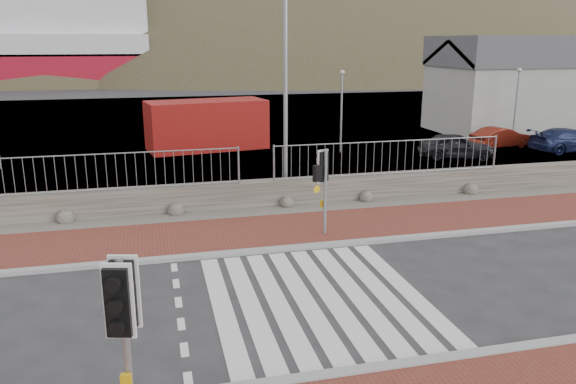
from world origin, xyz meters
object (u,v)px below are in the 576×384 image
object	(u,v)px
traffic_signal_near	(123,312)
traffic_signal_far	(325,174)
car_a	(456,146)
shipping_container	(207,125)
streetlight	(290,61)
car_b	(501,138)
car_c	(568,140)

from	to	relation	value
traffic_signal_near	traffic_signal_far	distance (m)	9.25
traffic_signal_near	car_a	distance (m)	22.47
shipping_container	streetlight	bearing A→B (deg)	-89.44
traffic_signal_far	car_a	size ratio (longest dim) A/B	0.72
traffic_signal_near	car_a	xyz separation A→B (m)	(14.76, 16.88, -1.41)
traffic_signal_near	car_b	distance (m)	26.42
traffic_signal_far	car_c	size ratio (longest dim) A/B	0.62
traffic_signal_near	car_c	bearing A→B (deg)	53.41
traffic_signal_near	car_c	distance (m)	27.30
shipping_container	car_b	world-z (taller)	shipping_container
shipping_container	car_c	xyz separation A→B (m)	(17.91, -5.17, -0.67)
streetlight	shipping_container	size ratio (longest dim) A/B	1.42
shipping_container	car_c	bearing A→B (deg)	-25.79
car_c	traffic_signal_far	bearing A→B (deg)	117.26
traffic_signal_near	shipping_container	bearing A→B (deg)	96.08
car_a	traffic_signal_far	bearing A→B (deg)	153.37
traffic_signal_near	car_b	xyz separation A→B (m)	(18.49, 18.81, -1.47)
streetlight	car_a	world-z (taller)	streetlight
car_b	car_a	bearing A→B (deg)	107.65
streetlight	shipping_container	distance (m)	11.17
traffic_signal_far	streetlight	bearing A→B (deg)	-113.99
streetlight	car_a	size ratio (longest dim) A/B	2.42
traffic_signal_far	streetlight	size ratio (longest dim) A/B	0.30
streetlight	shipping_container	xyz separation A→B (m)	(-1.88, 10.41, -3.60)
traffic_signal_far	car_c	distance (m)	18.66
traffic_signal_far	car_a	distance (m)	13.35
traffic_signal_far	shipping_container	size ratio (longest dim) A/B	0.42
streetlight	traffic_signal_near	bearing A→B (deg)	-90.17
traffic_signal_far	streetlight	xyz separation A→B (m)	(0.02, 4.19, 3.00)
shipping_container	car_c	world-z (taller)	shipping_container
shipping_container	traffic_signal_far	bearing A→B (deg)	-92.43
traffic_signal_near	streetlight	size ratio (longest dim) A/B	0.32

